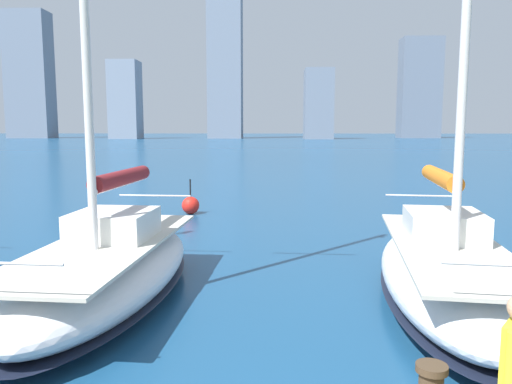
{
  "coord_description": "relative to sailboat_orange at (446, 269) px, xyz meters",
  "views": [
    {
      "loc": [
        -0.49,
        2.79,
        3.43
      ],
      "look_at": [
        -0.18,
        -6.71,
        2.2
      ],
      "focal_mm": 35.0,
      "sensor_mm": 36.0,
      "label": 1
    }
  ],
  "objects": [
    {
      "name": "channel_buoy",
      "position": [
        6.6,
        -10.2,
        -0.38
      ],
      "size": [
        0.7,
        0.7,
        1.4
      ],
      "color": "red",
      "rests_on": "ground"
    },
    {
      "name": "city_skyline",
      "position": [
        13.41,
        -153.46,
        18.58
      ],
      "size": [
        173.0,
        23.51,
        52.78
      ],
      "color": "slate",
      "rests_on": "ground"
    },
    {
      "name": "sailboat_orange",
      "position": [
        0.0,
        0.0,
        0.0
      ],
      "size": [
        3.28,
        7.41,
        11.7
      ],
      "color": "white",
      "rests_on": "ground"
    },
    {
      "name": "sailboat_maroon",
      "position": [
        6.57,
        -0.03,
        -0.02
      ],
      "size": [
        2.99,
        7.31,
        12.04
      ],
      "color": "white",
      "rests_on": "ground"
    }
  ]
}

